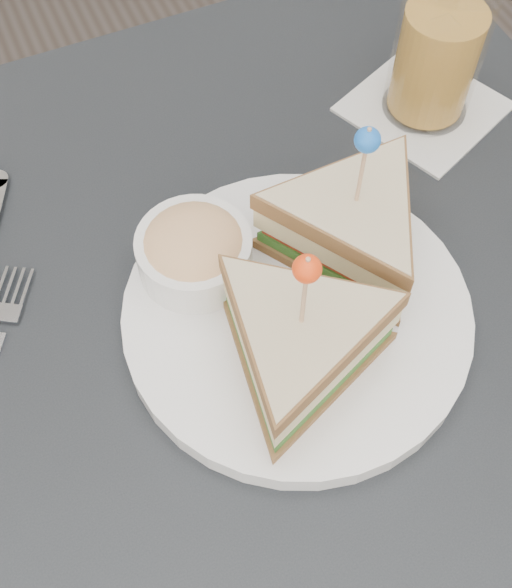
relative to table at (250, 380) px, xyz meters
name	(u,v)px	position (x,y,z in m)	size (l,w,h in m)	color
ground_plane	(253,548)	(0.00, 0.00, -0.67)	(3.50, 3.50, 0.00)	#3F3833
table	(250,380)	(0.00, 0.00, 0.00)	(0.80, 0.80, 0.75)	black
plate_meal	(306,287)	(0.05, 0.00, 0.12)	(0.33, 0.32, 0.17)	white
drink_set	(439,48)	(0.26, 0.17, 0.15)	(0.17, 0.17, 0.17)	silver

